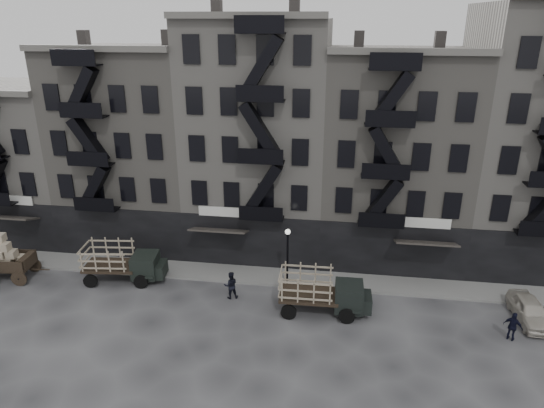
# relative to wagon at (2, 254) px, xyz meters

# --- Properties ---
(ground) EXTENTS (140.00, 140.00, 0.00)m
(ground) POSITION_rel_wagon_xyz_m (16.58, -0.99, -1.86)
(ground) COLOR #38383A
(ground) RESTS_ON ground
(sidewalk) EXTENTS (55.00, 2.50, 0.15)m
(sidewalk) POSITION_rel_wagon_xyz_m (16.58, 2.76, -1.78)
(sidewalk) COLOR slate
(sidewalk) RESTS_ON ground
(building_west) EXTENTS (10.00, 11.35, 13.20)m
(building_west) POSITION_rel_wagon_xyz_m (-3.42, 8.84, 4.14)
(building_west) COLOR gray
(building_west) RESTS_ON ground
(building_midwest) EXTENTS (10.00, 11.35, 16.20)m
(building_midwest) POSITION_rel_wagon_xyz_m (6.58, 8.84, 5.64)
(building_midwest) COLOR gray
(building_midwest) RESTS_ON ground
(building_center) EXTENTS (10.00, 11.35, 18.20)m
(building_center) POSITION_rel_wagon_xyz_m (16.58, 8.84, 6.64)
(building_center) COLOR gray
(building_center) RESTS_ON ground
(building_mideast) EXTENTS (10.00, 11.35, 16.20)m
(building_mideast) POSITION_rel_wagon_xyz_m (26.58, 8.84, 5.64)
(building_mideast) COLOR gray
(building_mideast) RESTS_ON ground
(building_east) EXTENTS (10.00, 11.35, 19.20)m
(building_east) POSITION_rel_wagon_xyz_m (36.58, 8.84, 7.14)
(building_east) COLOR gray
(building_east) RESTS_ON ground
(lamp_post) EXTENTS (0.36, 0.36, 4.28)m
(lamp_post) POSITION_rel_wagon_xyz_m (19.58, 1.61, 0.92)
(lamp_post) COLOR black
(lamp_post) RESTS_ON ground
(wagon) EXTENTS (4.01, 2.40, 3.26)m
(wagon) POSITION_rel_wagon_xyz_m (0.00, 0.00, 0.00)
(wagon) COLOR black
(wagon) RESTS_ON ground
(stake_truck_west) EXTENTS (5.68, 2.78, 2.76)m
(stake_truck_west) POSITION_rel_wagon_xyz_m (8.24, 0.91, -0.29)
(stake_truck_west) COLOR black
(stake_truck_west) RESTS_ON ground
(stake_truck_east) EXTENTS (5.61, 2.42, 2.79)m
(stake_truck_east) POSITION_rel_wagon_xyz_m (22.02, -0.98, -0.27)
(stake_truck_east) COLOR black
(stake_truck_east) RESTS_ON ground
(car_east) EXTENTS (1.84, 4.17, 1.40)m
(car_east) POSITION_rel_wagon_xyz_m (34.42, -0.16, -1.16)
(car_east) COLOR #B4AEA2
(car_east) RESTS_ON ground
(pedestrian_mid) EXTENTS (1.08, 0.96, 1.86)m
(pedestrian_mid) POSITION_rel_wagon_xyz_m (16.13, -0.26, -0.93)
(pedestrian_mid) COLOR black
(pedestrian_mid) RESTS_ON ground
(policeman) EXTENTS (1.10, 0.92, 1.76)m
(policeman) POSITION_rel_wagon_xyz_m (32.80, -2.27, -0.98)
(policeman) COLOR black
(policeman) RESTS_ON ground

